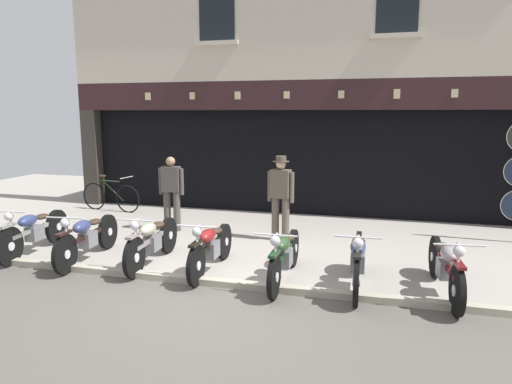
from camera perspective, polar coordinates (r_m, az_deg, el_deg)
name	(u,v)px	position (r m, az deg, el deg)	size (l,w,h in m)	color
ground	(191,318)	(6.19, -7.97, -15.05)	(23.56, 22.00, 0.18)	#9D968D
shop_facade	(301,140)	(13.33, 5.58, 6.39)	(11.86, 4.42, 6.69)	black
motorcycle_far_left	(34,231)	(9.36, -25.53, -4.29)	(0.62, 2.05, 0.92)	black
motorcycle_left	(87,237)	(8.58, -19.94, -5.16)	(0.62, 2.08, 0.92)	black
motorcycle_center_left	(152,240)	(8.05, -12.61, -5.75)	(0.62, 2.01, 0.92)	black
motorcycle_center	(211,247)	(7.55, -5.56, -6.66)	(0.62, 1.96, 0.91)	black
motorcycle_center_right	(284,255)	(7.12, 3.48, -7.68)	(0.62, 2.06, 0.90)	black
motorcycle_right	(358,259)	(7.00, 12.33, -8.03)	(0.62, 1.98, 0.93)	black
motorcycle_far_right	(446,266)	(7.12, 22.20, -8.33)	(0.62, 2.08, 0.92)	black
salesman_left	(171,190)	(10.18, -10.30, 0.22)	(0.56, 0.26, 1.61)	#47423D
shopkeeper_center	(281,194)	(9.26, 3.03, -0.24)	(0.55, 0.33, 1.70)	brown
advert_board_near	(205,145)	(12.43, -6.29, 5.72)	(0.82, 0.03, 1.11)	silver
leaning_bicycle	(110,196)	(12.73, -17.38, -0.49)	(1.80, 0.50, 0.95)	black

